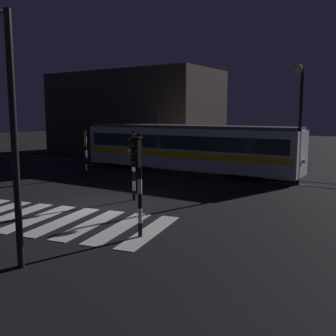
{
  "coord_description": "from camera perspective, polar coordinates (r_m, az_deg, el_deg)",
  "views": [
    {
      "loc": [
        11.68,
        -12.62,
        4.07
      ],
      "look_at": [
        1.45,
        3.23,
        1.4
      ],
      "focal_mm": 41.66,
      "sensor_mm": 36.0,
      "label": 1
    }
  ],
  "objects": [
    {
      "name": "tram",
      "position": [
        26.71,
        2.72,
        3.06
      ],
      "size": [
        15.7,
        2.58,
        4.15
      ],
      "color": "silver",
      "rests_on": "ground"
    },
    {
      "name": "street_lamp_near_kerb",
      "position": [
        10.49,
        -22.99,
        8.41
      ],
      "size": [
        0.44,
        1.21,
        6.63
      ],
      "color": "black",
      "rests_on": "ground"
    },
    {
      "name": "crosswalk_zebra",
      "position": [
        15.74,
        -16.86,
        -7.25
      ],
      "size": [
        9.72,
        5.9,
        0.02
      ],
      "color": "silver",
      "rests_on": "ground"
    },
    {
      "name": "street_lamp_trackside_right",
      "position": [
        22.81,
        18.7,
        8.07
      ],
      "size": [
        0.44,
        1.21,
        6.62
      ],
      "color": "black",
      "rests_on": "ground"
    },
    {
      "name": "traffic_light_corner_near_right",
      "position": [
        12.53,
        -4.43,
        -0.3
      ],
      "size": [
        0.36,
        0.42,
        3.42
      ],
      "color": "black",
      "rests_on": "ground"
    },
    {
      "name": "traffic_light_median_centre",
      "position": [
        18.05,
        -5.26,
        1.84
      ],
      "size": [
        0.36,
        0.42,
        3.22
      ],
      "color": "black",
      "rests_on": "ground"
    },
    {
      "name": "ground_plane",
      "position": [
        17.67,
        -9.72,
        -5.38
      ],
      "size": [
        120.0,
        120.0,
        0.0
      ],
      "primitive_type": "plane",
      "color": "black"
    },
    {
      "name": "building_backdrop",
      "position": [
        40.07,
        -5.13,
        7.97
      ],
      "size": [
        17.05,
        8.0,
        8.06
      ],
      "primitive_type": "cube",
      "color": "#382D28",
      "rests_on": "ground"
    },
    {
      "name": "traffic_light_corner_far_left",
      "position": [
        24.94,
        -12.11,
        3.15
      ],
      "size": [
        0.36,
        0.42,
        3.06
      ],
      "color": "black",
      "rests_on": "ground"
    },
    {
      "name": "rail_near",
      "position": [
        25.5,
        5.13,
        -1.12
      ],
      "size": [
        80.0,
        0.12,
        0.03
      ],
      "primitive_type": "cube",
      "color": "#59595E",
      "rests_on": "ground"
    },
    {
      "name": "rail_far",
      "position": [
        26.76,
        6.56,
        -0.71
      ],
      "size": [
        80.0,
        0.12,
        0.03
      ],
      "primitive_type": "cube",
      "color": "#59595E",
      "rests_on": "ground"
    }
  ]
}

